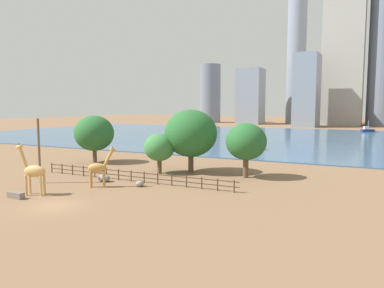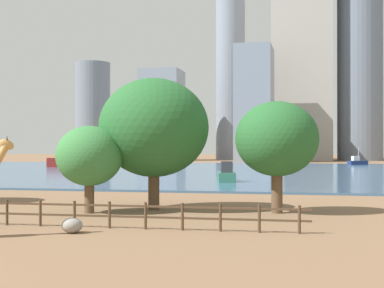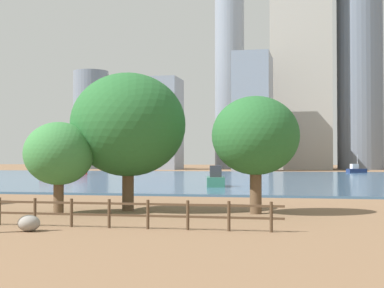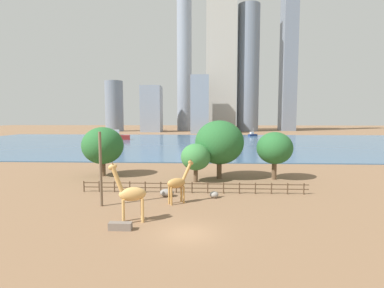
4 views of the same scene
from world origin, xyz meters
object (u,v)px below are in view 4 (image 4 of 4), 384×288
utility_pole (101,169)px  tree_left_large (275,148)px  feeding_trough (120,226)px  giraffe_tall (131,194)px  boulder_by_pole (167,193)px  tree_right_tall (219,142)px  boat_tug (252,135)px  boat_ferry (117,136)px  giraffe_companion (178,183)px  tree_left_small (103,146)px  boat_sailboat (217,150)px  boulder_near_fence (214,195)px  tree_center_broad (196,157)px

utility_pole → tree_left_large: bearing=34.4°
utility_pole → feeding_trough: 7.86m
giraffe_tall → feeding_trough: (-0.40, -1.77, -2.11)m
boulder_by_pole → feeding_trough: 10.24m
giraffe_tall → tree_left_large: size_ratio=0.78×
tree_right_tall → boat_tug: (18.73, 91.62, -4.34)m
giraffe_tall → boat_ferry: giraffe_tall is taller
giraffe_tall → giraffe_companion: giraffe_tall is taller
tree_left_small → boat_ferry: bearing=105.0°
tree_left_small → giraffe_tall: bearing=-64.9°
tree_left_small → boulder_by_pole: bearing=-45.1°
tree_left_large → tree_left_small: bearing=177.2°
utility_pole → tree_left_small: (-4.98, 14.90, 0.85)m
feeding_trough → tree_left_small: tree_left_small is taller
tree_left_large → boat_ferry: tree_left_large is taller
boat_sailboat → giraffe_companion: bearing=161.1°
boulder_near_fence → boat_sailboat: size_ratio=0.18×
tree_left_large → boat_tug: bearing=83.2°
giraffe_companion → boulder_near_fence: size_ratio=4.66×
utility_pole → boat_ferry: size_ratio=0.82×
tree_right_tall → boat_ferry: (-34.96, 67.05, -3.69)m
tree_center_broad → tree_left_small: 14.39m
tree_center_broad → utility_pole: bearing=-128.1°
boulder_by_pole → tree_left_small: bearing=134.9°
utility_pole → boulder_by_pole: utility_pole is taller
tree_right_tall → boat_ferry: 75.71m
utility_pole → tree_center_broad: 14.49m
tree_right_tall → boat_sailboat: (0.61, 27.10, -4.22)m
tree_left_small → boat_sailboat: size_ratio=1.38×
boulder_near_fence → tree_left_large: tree_left_large is taller
giraffe_tall → tree_left_small: bearing=-82.0°
feeding_trough → boulder_by_pole: bearing=76.8°
boulder_by_pole → boat_ferry: size_ratio=0.17×
feeding_trough → boulder_near_fence: bearing=51.9°
tree_center_broad → tree_left_small: (-13.91, 3.49, 1.15)m
utility_pole → boulder_near_fence: utility_pole is taller
tree_left_large → boat_sailboat: tree_left_large is taller
giraffe_tall → feeding_trough: giraffe_tall is taller
giraffe_companion → tree_left_large: bearing=12.8°
giraffe_tall → boulder_by_pole: giraffe_tall is taller
tree_left_large → tree_right_tall: tree_right_tall is taller
tree_left_large → boat_ferry: 79.83m
boat_tug → giraffe_companion: bearing=-133.6°
boulder_by_pole → boat_sailboat: boat_sailboat is taller
tree_left_small → boat_tug: 97.66m
feeding_trough → tree_right_tall: 22.38m
giraffe_tall → boulder_by_pole: 8.66m
giraffe_tall → tree_right_tall: tree_right_tall is taller
giraffe_tall → feeding_trough: bearing=60.3°
giraffe_companion → boulder_near_fence: 4.70m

